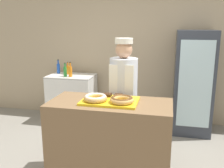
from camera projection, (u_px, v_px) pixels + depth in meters
name	position (u px, v px, depth m)	size (l,w,h in m)	color
wall_back	(136.00, 50.00, 4.67)	(8.00, 0.06, 2.70)	tan
display_counter	(110.00, 143.00, 2.84)	(1.35, 0.63, 0.98)	brown
serving_tray	(110.00, 101.00, 2.73)	(0.61, 0.42, 0.02)	yellow
donut_light_glaze	(96.00, 98.00, 2.69)	(0.26, 0.26, 0.06)	tan
donut_chocolate_glaze	(122.00, 99.00, 2.62)	(0.26, 0.26, 0.06)	tan
brownie_back_left	(107.00, 95.00, 2.87)	(0.09, 0.09, 0.03)	#382111
brownie_back_right	(118.00, 96.00, 2.84)	(0.09, 0.09, 0.03)	#382111
baker_person	(123.00, 98.00, 3.27)	(0.36, 0.36, 1.64)	#4C4C51
beverage_fridge	(193.00, 82.00, 4.18)	(0.62, 0.67, 1.72)	#333842
chest_freezer	(72.00, 98.00, 4.76)	(0.84, 0.58, 0.89)	white
bottle_orange	(68.00, 70.00, 4.73)	(0.06, 0.06, 0.24)	orange
bottle_blue	(58.00, 68.00, 4.81)	(0.06, 0.06, 0.27)	#1E4CB2
bottle_green	(65.00, 71.00, 4.54)	(0.06, 0.06, 0.25)	#2D8C38
bottle_orange_b	(70.00, 71.00, 4.50)	(0.07, 0.07, 0.27)	orange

